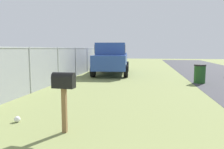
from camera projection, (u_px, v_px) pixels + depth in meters
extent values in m
cube|color=brown|center=(64.00, 110.00, 4.52)|extent=(0.09, 0.09, 0.93)
cube|color=black|center=(64.00, 83.00, 4.45)|extent=(0.23, 0.46, 0.22)
cylinder|color=black|center=(64.00, 77.00, 4.44)|extent=(0.23, 0.46, 0.20)
cube|color=red|center=(66.00, 79.00, 4.55)|extent=(0.02, 0.04, 0.18)
cube|color=#284793|center=(112.00, 61.00, 15.10)|extent=(5.53, 2.40, 0.90)
cube|color=#284793|center=(111.00, 49.00, 14.37)|extent=(1.97, 1.97, 0.76)
cube|color=black|center=(111.00, 49.00, 14.37)|extent=(1.92, 2.01, 0.53)
cube|color=#284793|center=(126.00, 53.00, 16.14)|extent=(2.81, 0.29, 0.12)
cube|color=#284793|center=(101.00, 53.00, 16.30)|extent=(2.81, 0.29, 0.12)
cylinder|color=black|center=(126.00, 71.00, 13.31)|extent=(0.78, 0.32, 0.76)
cylinder|color=black|center=(93.00, 71.00, 13.48)|extent=(0.78, 0.32, 0.76)
cylinder|color=black|center=(127.00, 66.00, 16.84)|extent=(0.78, 0.32, 0.76)
cylinder|color=black|center=(101.00, 66.00, 17.01)|extent=(0.78, 0.32, 0.76)
cylinder|color=#1E4C1E|center=(200.00, 75.00, 11.09)|extent=(0.54, 0.54, 0.86)
cylinder|color=black|center=(200.00, 65.00, 11.03)|extent=(0.57, 0.57, 0.08)
cylinder|color=#9EA3A8|center=(30.00, 70.00, 8.48)|extent=(0.07, 0.07, 1.78)
cylinder|color=#9EA3A8|center=(58.00, 65.00, 11.14)|extent=(0.07, 0.07, 1.78)
cylinder|color=#9EA3A8|center=(75.00, 62.00, 13.80)|extent=(0.07, 0.07, 1.78)
cylinder|color=#9EA3A8|center=(87.00, 60.00, 16.47)|extent=(0.07, 0.07, 1.78)
cylinder|color=#9EA3A8|center=(95.00, 58.00, 19.13)|extent=(0.07, 0.07, 1.78)
cube|color=#9EA3A8|center=(45.00, 48.00, 9.71)|extent=(19.00, 0.04, 0.04)
cube|color=gray|center=(46.00, 67.00, 9.81)|extent=(19.00, 0.01, 1.78)
sphere|color=silver|center=(17.00, 119.00, 5.20)|extent=(0.14, 0.14, 0.14)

